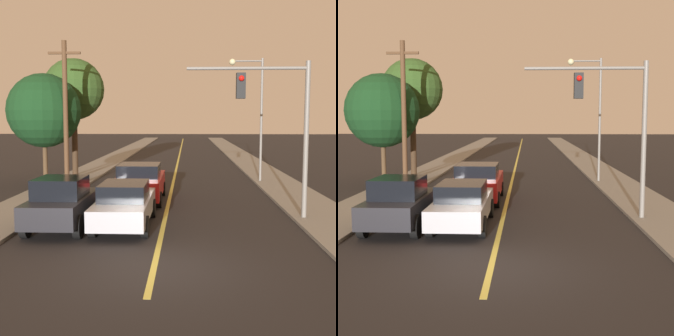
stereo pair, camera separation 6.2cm
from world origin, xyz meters
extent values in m
plane|color=black|center=(0.00, 0.00, 0.00)|extent=(200.00, 200.00, 0.00)
cube|color=black|center=(0.00, 36.00, 0.01)|extent=(9.26, 80.00, 0.01)
cube|color=#D1C14C|center=(0.00, 36.00, 0.01)|extent=(0.16, 76.00, 0.00)
cube|color=gray|center=(-5.88, 36.00, 0.06)|extent=(2.50, 80.00, 0.12)
cube|color=gray|center=(5.88, 36.00, 0.06)|extent=(2.50, 80.00, 0.12)
cube|color=#A5A8B2|center=(-1.30, 4.47, 0.67)|extent=(1.72, 4.88, 0.64)
cube|color=black|center=(-1.30, 4.27, 1.26)|extent=(1.51, 2.20, 0.55)
cylinder|color=black|center=(-2.11, 5.98, 0.35)|extent=(0.22, 0.69, 0.69)
cylinder|color=black|center=(-0.48, 5.98, 0.35)|extent=(0.22, 0.69, 0.69)
cylinder|color=black|center=(-2.11, 2.95, 0.35)|extent=(0.22, 0.69, 0.69)
cylinder|color=black|center=(-0.48, 2.95, 0.35)|extent=(0.22, 0.69, 0.69)
cube|color=red|center=(-1.30, 9.39, 0.73)|extent=(2.00, 4.83, 0.79)
cube|color=black|center=(-1.30, 9.20, 1.40)|extent=(1.76, 2.17, 0.56)
cylinder|color=black|center=(-2.24, 10.89, 0.33)|extent=(0.22, 0.67, 0.67)
cylinder|color=black|center=(-0.35, 10.89, 0.33)|extent=(0.22, 0.67, 0.67)
cylinder|color=black|center=(-2.24, 7.89, 0.33)|extent=(0.22, 0.67, 0.67)
cylinder|color=black|center=(-0.35, 7.89, 0.33)|extent=(0.22, 0.67, 0.67)
cube|color=black|center=(-3.33, 4.03, 0.74)|extent=(1.72, 4.12, 0.72)
cube|color=black|center=(-3.33, 3.87, 1.42)|extent=(1.52, 1.86, 0.65)
cylinder|color=black|center=(-4.15, 5.31, 0.38)|extent=(0.22, 0.76, 0.76)
cylinder|color=black|center=(-2.51, 5.31, 0.38)|extent=(0.22, 0.76, 0.76)
cylinder|color=black|center=(-4.15, 2.76, 0.38)|extent=(0.22, 0.76, 0.76)
cylinder|color=black|center=(-2.51, 2.76, 0.38)|extent=(0.22, 0.76, 0.76)
cylinder|color=slate|center=(5.03, 5.69, 2.90)|extent=(0.18, 0.18, 5.56)
cylinder|color=slate|center=(2.90, 5.69, 5.43)|extent=(4.25, 0.12, 0.12)
cube|color=black|center=(2.69, 5.69, 4.82)|extent=(0.32, 0.28, 0.90)
sphere|color=red|center=(2.69, 5.51, 5.07)|extent=(0.20, 0.20, 0.20)
cylinder|color=slate|center=(4.98, 15.62, 3.57)|extent=(0.14, 0.14, 6.90)
cylinder|color=slate|center=(4.14, 15.62, 6.87)|extent=(1.67, 0.09, 0.09)
sphere|color=beige|center=(3.30, 15.62, 6.82)|extent=(0.36, 0.36, 0.36)
cylinder|color=#513823|center=(-5.23, 11.92, 3.79)|extent=(0.24, 0.24, 7.34)
cube|color=#513823|center=(-5.23, 11.92, 6.86)|extent=(1.60, 0.12, 0.12)
cylinder|color=#3D2B1C|center=(-5.90, 16.44, 2.12)|extent=(0.34, 0.34, 4.00)
sphere|color=#2D4C1E|center=(-5.90, 16.44, 5.38)|extent=(3.59, 3.59, 3.59)
cylinder|color=#4C3823|center=(-6.75, 13.33, 1.42)|extent=(0.24, 0.24, 2.60)
sphere|color=#143819|center=(-6.75, 13.33, 4.08)|extent=(3.89, 3.89, 3.89)
camera|label=1|loc=(0.82, -11.12, 3.67)|focal=50.00mm
camera|label=2|loc=(0.88, -11.12, 3.67)|focal=50.00mm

